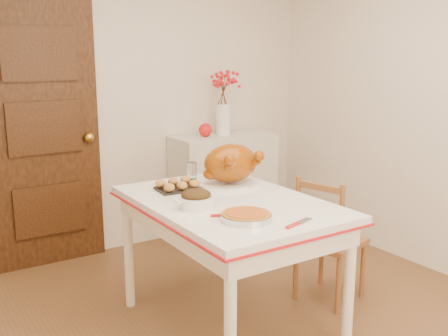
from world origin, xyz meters
TOP-DOWN VIEW (x-y plane):
  - wall_back at (0.00, 2.00)m, footprint 3.50×0.00m
  - door_back at (-0.70, 1.97)m, footprint 0.85×0.06m
  - sideboard at (0.82, 1.78)m, footprint 0.94×0.42m
  - kitchen_table at (-0.08, 0.32)m, footprint 0.94×1.37m
  - chair_oak at (0.72, 0.29)m, footprint 0.47×0.47m
  - berry_vase at (0.82, 1.78)m, footprint 0.30×0.30m
  - apple at (0.63, 1.78)m, footprint 0.12×0.12m
  - turkey_platter at (0.11, 0.59)m, footprint 0.50×0.44m
  - pumpkin_pie at (-0.22, -0.04)m, footprint 0.32×0.32m
  - stuffing_dish at (-0.32, 0.29)m, footprint 0.28×0.24m
  - rolls_tray at (-0.23, 0.68)m, footprint 0.27×0.22m
  - pie_server at (-0.03, -0.23)m, footprint 0.22×0.12m
  - carving_knife at (-0.23, 0.04)m, footprint 0.26×0.18m
  - drinking_glass at (-0.01, 0.89)m, footprint 0.07×0.07m
  - shaker_pair at (0.22, 0.85)m, footprint 0.09×0.05m

SIDE VIEW (x-z plane):
  - kitchen_table at x=-0.08m, z-range 0.00..0.82m
  - chair_oak at x=0.72m, z-range 0.00..0.87m
  - sideboard at x=0.82m, z-range 0.00..0.94m
  - pie_server at x=-0.03m, z-range 0.82..0.83m
  - carving_knife at x=-0.23m, z-range 0.82..0.83m
  - pumpkin_pie at x=-0.22m, z-range 0.82..0.87m
  - rolls_tray at x=-0.23m, z-range 0.82..0.89m
  - shaker_pair at x=0.22m, z-range 0.82..0.90m
  - stuffing_dish at x=-0.32m, z-range 0.82..0.92m
  - drinking_glass at x=-0.01m, z-range 0.82..0.93m
  - turkey_platter at x=0.11m, z-range 0.82..1.09m
  - apple at x=0.63m, z-range 0.94..1.06m
  - door_back at x=-0.70m, z-range 0.00..2.06m
  - berry_vase at x=0.82m, z-range 0.94..1.51m
  - wall_back at x=0.00m, z-range 0.00..2.50m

